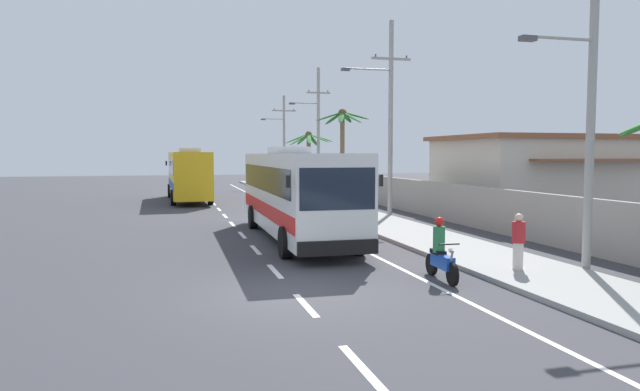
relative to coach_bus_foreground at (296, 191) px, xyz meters
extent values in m
plane|color=#3A3A3F|center=(-1.95, -8.72, -1.90)|extent=(160.00, 160.00, 0.00)
cube|color=#999993|center=(4.85, 1.28, -1.83)|extent=(3.20, 90.00, 0.14)
cube|color=white|center=(-1.95, -13.60, -1.90)|extent=(0.16, 2.00, 0.01)
cube|color=white|center=(-1.95, -9.82, -1.90)|extent=(0.16, 2.00, 0.01)
cube|color=white|center=(-1.95, -6.04, -1.90)|extent=(0.16, 2.00, 0.01)
cube|color=white|center=(-1.95, -2.27, -1.90)|extent=(0.16, 2.00, 0.01)
cube|color=white|center=(-1.95, 1.51, -1.90)|extent=(0.16, 2.00, 0.01)
cube|color=white|center=(-1.95, 5.29, -1.90)|extent=(0.16, 2.00, 0.01)
cube|color=white|center=(-1.95, 9.07, -1.90)|extent=(0.16, 2.00, 0.01)
cube|color=white|center=(-1.95, 12.85, -1.90)|extent=(0.16, 2.00, 0.01)
cube|color=white|center=(-1.95, 16.63, -1.90)|extent=(0.16, 2.00, 0.01)
cube|color=white|center=(-1.95, 20.41, -1.90)|extent=(0.16, 2.00, 0.01)
cube|color=white|center=(-1.95, 24.19, -1.90)|extent=(0.16, 2.00, 0.01)
cube|color=white|center=(-1.95, 27.96, -1.90)|extent=(0.16, 2.00, 0.01)
cube|color=white|center=(-1.95, 31.74, -1.90)|extent=(0.16, 2.00, 0.01)
cube|color=white|center=(-1.95, 35.52, -1.90)|extent=(0.16, 2.00, 0.01)
cube|color=white|center=(-1.95, 39.30, -1.90)|extent=(0.16, 2.00, 0.01)
cube|color=white|center=(1.68, 6.28, -1.90)|extent=(0.14, 70.00, 0.01)
cube|color=#9E998E|center=(8.65, 5.28, -0.95)|extent=(0.24, 60.00, 1.90)
cube|color=white|center=(0.00, -0.03, -0.02)|extent=(2.60, 11.84, 2.98)
cube|color=#192333|center=(0.00, 0.17, 0.50)|extent=(2.63, 10.89, 0.95)
cube|color=#192333|center=(-0.04, -5.90, 0.43)|extent=(2.32, 0.12, 1.25)
cube|color=red|center=(0.00, -0.03, -0.69)|extent=(2.64, 11.60, 0.54)
cube|color=black|center=(-0.04, -5.99, -1.31)|extent=(2.47, 0.18, 0.44)
cube|color=#B7B7B7|center=(0.01, 1.45, 1.61)|extent=(1.40, 2.61, 0.28)
cube|color=black|center=(1.40, -5.70, 0.65)|extent=(0.12, 0.08, 0.36)
cube|color=black|center=(-1.48, -5.68, 0.65)|extent=(0.12, 0.08, 0.36)
cylinder|color=black|center=(1.21, -4.17, -1.38)|extent=(0.33, 1.04, 1.04)
cylinder|color=black|center=(-1.26, -4.16, -1.38)|extent=(0.33, 1.04, 1.04)
cylinder|color=black|center=(1.26, 3.51, -1.38)|extent=(0.33, 1.04, 1.04)
cylinder|color=black|center=(-1.21, 3.53, -1.38)|extent=(0.33, 1.04, 1.04)
cube|color=gold|center=(-3.50, 19.63, 0.03)|extent=(2.75, 11.02, 3.09)
cube|color=#192333|center=(-3.50, 19.43, 0.57)|extent=(2.76, 10.14, 0.99)
cube|color=#192333|center=(-3.65, 25.06, 0.49)|extent=(2.26, 0.16, 1.30)
cube|color=blue|center=(-3.50, 19.63, -0.66)|extent=(2.78, 10.80, 0.56)
cube|color=black|center=(-3.65, 25.15, -1.31)|extent=(2.41, 0.22, 0.44)
cube|color=#B7B7B7|center=(-3.46, 18.26, 1.72)|extent=(1.42, 2.45, 0.28)
cube|color=black|center=(-5.05, 24.82, 0.73)|extent=(0.12, 0.08, 0.36)
cube|color=black|center=(-2.23, 24.89, 0.73)|extent=(0.12, 0.08, 0.36)
cylinder|color=black|center=(-4.81, 23.43, -1.38)|extent=(0.35, 1.05, 1.04)
cylinder|color=black|center=(-2.40, 23.49, -1.38)|extent=(0.35, 1.05, 1.04)
cylinder|color=black|center=(-4.62, 16.31, -1.38)|extent=(0.35, 1.05, 1.04)
cylinder|color=black|center=(-2.21, 16.37, -1.38)|extent=(0.35, 1.05, 1.04)
cylinder|color=black|center=(2.08, -9.00, -1.60)|extent=(0.14, 0.61, 0.60)
cylinder|color=black|center=(2.17, -7.64, -1.60)|extent=(0.16, 0.61, 0.60)
cube|color=#1947B2|center=(2.12, -8.37, -1.38)|extent=(0.31, 1.11, 0.36)
cube|color=black|center=(2.14, -8.07, -1.18)|extent=(0.28, 0.61, 0.12)
cylinder|color=gray|center=(2.09, -8.88, -1.30)|extent=(0.08, 0.32, 0.67)
cylinder|color=black|center=(2.10, -8.78, -0.86)|extent=(0.56, 0.07, 0.04)
sphere|color=#EAEACC|center=(2.09, -8.90, -1.00)|extent=(0.14, 0.14, 0.14)
cylinder|color=#2D7A47|center=(2.14, -8.12, -0.83)|extent=(0.32, 0.32, 0.70)
sphere|color=red|center=(2.14, -8.12, -0.36)|extent=(0.26, 0.26, 0.26)
cylinder|color=beige|center=(4.54, -8.17, -1.39)|extent=(0.28, 0.28, 0.75)
cylinder|color=red|center=(4.54, -8.17, -0.72)|extent=(0.36, 0.36, 0.59)
sphere|color=beige|center=(4.54, -8.17, -0.31)|extent=(0.24, 0.24, 0.24)
cylinder|color=#9E9E99|center=(6.57, -8.43, 2.53)|extent=(0.24, 0.24, 8.86)
cylinder|color=#9E9E99|center=(5.53, -8.43, 4.59)|extent=(2.08, 0.09, 0.09)
cube|color=#4C4C51|center=(4.49, -8.43, 4.53)|extent=(0.44, 0.24, 0.14)
cylinder|color=#9E9E99|center=(6.49, 6.20, 3.24)|extent=(0.24, 0.24, 10.29)
cube|color=#9E9E99|center=(6.49, 6.20, 6.42)|extent=(2.15, 0.12, 0.12)
cylinder|color=#4C4742|center=(5.62, 6.20, 6.54)|extent=(0.08, 0.08, 0.16)
cylinder|color=#4C4742|center=(7.35, 6.20, 6.54)|extent=(0.08, 0.08, 0.16)
cylinder|color=#9E9E99|center=(5.24, 6.20, 5.83)|extent=(2.49, 0.09, 0.09)
cube|color=#4C4C51|center=(3.99, 6.20, 5.77)|extent=(0.44, 0.24, 0.14)
cylinder|color=#9E9E99|center=(6.39, 20.83, 3.09)|extent=(0.24, 0.24, 9.98)
cube|color=#9E9E99|center=(6.39, 20.83, 6.17)|extent=(1.88, 0.12, 0.12)
cylinder|color=#4C4742|center=(5.64, 20.83, 6.29)|extent=(0.08, 0.08, 0.16)
cylinder|color=#4C4742|center=(7.15, 20.83, 6.29)|extent=(0.08, 0.08, 0.16)
cylinder|color=#9E9E99|center=(5.35, 20.83, 5.36)|extent=(2.09, 0.09, 0.09)
cube|color=#4C4C51|center=(4.31, 20.83, 5.30)|extent=(0.44, 0.24, 0.14)
cylinder|color=#9E9E99|center=(6.60, 35.46, 2.75)|extent=(0.24, 0.24, 9.31)
cube|color=#9E9E99|center=(6.60, 35.46, 5.88)|extent=(2.51, 0.12, 0.12)
cylinder|color=#4C4742|center=(5.60, 35.46, 6.00)|extent=(0.08, 0.08, 0.16)
cylinder|color=#4C4742|center=(7.60, 35.46, 6.00)|extent=(0.08, 0.08, 0.16)
cylinder|color=#9E9E99|center=(5.53, 35.46, 5.02)|extent=(2.15, 0.09, 0.09)
cube|color=#4C4C51|center=(4.45, 35.46, 4.96)|extent=(0.44, 0.24, 0.14)
cylinder|color=brown|center=(6.31, 14.22, 1.11)|extent=(0.30, 0.30, 6.02)
ellipsoid|color=#28702D|center=(7.19, 14.09, 3.99)|extent=(1.85, 0.62, 0.58)
ellipsoid|color=#28702D|center=(6.82, 14.93, 3.93)|extent=(1.35, 1.66, 0.71)
ellipsoid|color=#28702D|center=(5.94, 14.98, 3.85)|extent=(1.08, 1.73, 0.85)
ellipsoid|color=#28702D|center=(5.44, 14.35, 3.93)|extent=(1.83, 0.63, 0.70)
ellipsoid|color=#28702D|center=(6.00, 13.45, 3.82)|extent=(0.97, 1.73, 0.92)
ellipsoid|color=#28702D|center=(6.72, 13.49, 3.84)|extent=(1.17, 1.69, 0.88)
sphere|color=brown|center=(6.31, 14.22, 4.17)|extent=(0.56, 0.56, 0.56)
cylinder|color=brown|center=(6.63, 24.94, 0.58)|extent=(0.35, 0.35, 4.97)
ellipsoid|color=#337F33|center=(7.65, 24.82, 2.83)|extent=(2.12, 0.61, 0.78)
ellipsoid|color=#337F33|center=(7.21, 25.70, 2.66)|extent=(1.49, 1.77, 1.13)
ellipsoid|color=#337F33|center=(6.34, 25.89, 2.73)|extent=(0.93, 2.05, 0.99)
ellipsoid|color=#337F33|center=(5.67, 25.25, 2.76)|extent=(2.06, 0.97, 0.92)
ellipsoid|color=#337F33|center=(5.73, 24.59, 2.68)|extent=(1.97, 1.07, 1.09)
ellipsoid|color=#337F33|center=(6.41, 23.98, 2.73)|extent=(0.79, 2.06, 0.98)
ellipsoid|color=#337F33|center=(7.31, 24.20, 2.80)|extent=(1.67, 1.77, 0.86)
sphere|color=brown|center=(6.63, 24.94, 3.12)|extent=(0.56, 0.56, 0.56)
cube|color=beige|center=(15.08, 5.13, 0.15)|extent=(10.13, 7.46, 4.11)
cube|color=brown|center=(15.08, 5.13, 2.33)|extent=(10.74, 7.90, 0.24)
cube|color=brown|center=(15.08, 1.05, 1.18)|extent=(7.09, 0.80, 0.10)
camera|label=1|loc=(-4.82, -21.88, 1.45)|focal=31.86mm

